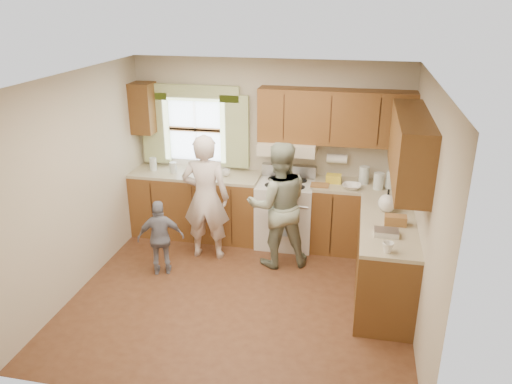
% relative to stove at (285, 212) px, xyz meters
% --- Properties ---
extents(room, '(3.80, 3.80, 3.80)m').
position_rel_stove_xyz_m(room, '(-0.30, -1.44, 0.78)').
color(room, '#4D2918').
rests_on(room, ground).
extents(kitchen_fixtures, '(3.80, 2.25, 2.15)m').
position_rel_stove_xyz_m(kitchen_fixtures, '(0.32, -0.36, 0.37)').
color(kitchen_fixtures, '#4F2B10').
rests_on(kitchen_fixtures, ground).
extents(stove, '(0.76, 0.67, 1.07)m').
position_rel_stove_xyz_m(stove, '(0.00, 0.00, 0.00)').
color(stove, silver).
rests_on(stove, ground).
extents(woman_left, '(0.63, 0.44, 1.68)m').
position_rel_stove_xyz_m(woman_left, '(-0.96, -0.59, 0.37)').
color(woman_left, beige).
rests_on(woman_left, ground).
extents(woman_right, '(0.95, 0.84, 1.63)m').
position_rel_stove_xyz_m(woman_right, '(-0.01, -0.59, 0.35)').
color(woman_right, '#253A28').
rests_on(woman_right, ground).
extents(child, '(0.61, 0.41, 0.97)m').
position_rel_stove_xyz_m(child, '(-1.38, -1.13, 0.02)').
color(child, gray).
rests_on(child, ground).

